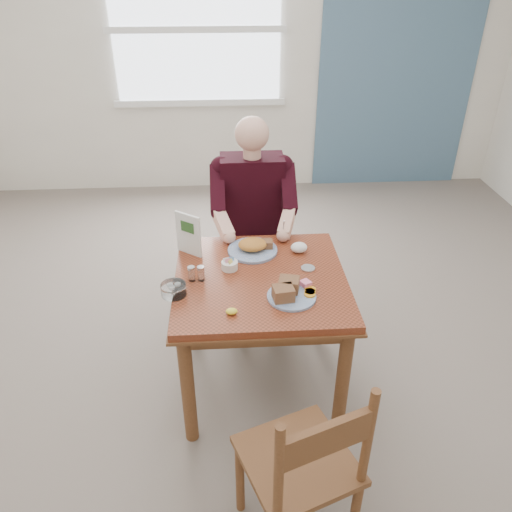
{
  "coord_description": "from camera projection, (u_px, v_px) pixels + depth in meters",
  "views": [
    {
      "loc": [
        -0.17,
        -2.19,
        2.21
      ],
      "look_at": [
        -0.02,
        0.0,
        0.88
      ],
      "focal_mm": 35.0,
      "sensor_mm": 36.0,
      "label": 1
    }
  ],
  "objects": [
    {
      "name": "shakers",
      "position": [
        196.0,
        273.0,
        2.58
      ],
      "size": [
        0.09,
        0.04,
        0.08
      ],
      "color": "white",
      "rests_on": "table"
    },
    {
      "name": "creamer",
      "position": [
        173.0,
        289.0,
        2.48
      ],
      "size": [
        0.15,
        0.15,
        0.06
      ],
      "color": "white",
      "rests_on": "table"
    },
    {
      "name": "diner",
      "position": [
        253.0,
        208.0,
        3.2
      ],
      "size": [
        0.53,
        0.56,
        1.39
      ],
      "color": "gray",
      "rests_on": "chair_far"
    },
    {
      "name": "floor",
      "position": [
        260.0,
        380.0,
        3.02
      ],
      "size": [
        6.0,
        6.0,
        0.0
      ],
      "primitive_type": "plane",
      "color": "#75655E",
      "rests_on": "ground"
    },
    {
      "name": "metal_dish",
      "position": [
        308.0,
        268.0,
        2.69
      ],
      "size": [
        0.09,
        0.09,
        0.01
      ],
      "primitive_type": "cylinder",
      "rotation": [
        0.0,
        0.0,
        -0.27
      ],
      "color": "silver",
      "rests_on": "table"
    },
    {
      "name": "caddy",
      "position": [
        230.0,
        265.0,
        2.68
      ],
      "size": [
        0.11,
        0.11,
        0.07
      ],
      "color": "white",
      "rests_on": "table"
    },
    {
      "name": "far_plate",
      "position": [
        254.0,
        247.0,
        2.84
      ],
      "size": [
        0.29,
        0.29,
        0.08
      ],
      "color": "white",
      "rests_on": "table"
    },
    {
      "name": "accent_panel",
      "position": [
        401.0,
        50.0,
        4.92
      ],
      "size": [
        1.6,
        0.02,
        2.8
      ],
      "primitive_type": "cube",
      "color": "#486A86",
      "rests_on": "ground"
    },
    {
      "name": "chair_near",
      "position": [
        303.0,
        467.0,
        1.96
      ],
      "size": [
        0.54,
        0.54,
        0.95
      ],
      "color": "brown",
      "rests_on": "ground"
    },
    {
      "name": "near_plate",
      "position": [
        290.0,
        292.0,
        2.46
      ],
      "size": [
        0.26,
        0.24,
        0.08
      ],
      "color": "white",
      "rests_on": "table"
    },
    {
      "name": "wall_back",
      "position": [
        239.0,
        51.0,
        4.85
      ],
      "size": [
        5.5,
        0.0,
        5.5
      ],
      "primitive_type": "plane",
      "rotation": [
        1.57,
        0.0,
        0.0
      ],
      "color": "white",
      "rests_on": "ground"
    },
    {
      "name": "lemon_wedge",
      "position": [
        232.0,
        311.0,
        2.35
      ],
      "size": [
        0.07,
        0.06,
        0.03
      ],
      "primitive_type": "ellipsoid",
      "rotation": [
        0.0,
        0.0,
        0.39
      ],
      "color": "yellow",
      "rests_on": "table"
    },
    {
      "name": "table",
      "position": [
        261.0,
        294.0,
        2.69
      ],
      "size": [
        0.92,
        0.92,
        0.75
      ],
      "color": "maroon",
      "rests_on": "ground"
    },
    {
      "name": "window",
      "position": [
        196.0,
        29.0,
        4.7
      ],
      "size": [
        1.72,
        0.04,
        1.42
      ],
      "color": "white",
      "rests_on": "wall_back"
    },
    {
      "name": "napkin",
      "position": [
        299.0,
        247.0,
        2.83
      ],
      "size": [
        0.11,
        0.1,
        0.06
      ],
      "primitive_type": "ellipsoid",
      "rotation": [
        0.0,
        0.0,
        0.24
      ],
      "color": "white",
      "rests_on": "table"
    },
    {
      "name": "chair_far",
      "position": [
        252.0,
        246.0,
        3.45
      ],
      "size": [
        0.42,
        0.42,
        0.95
      ],
      "color": "brown",
      "rests_on": "ground"
    },
    {
      "name": "menu",
      "position": [
        188.0,
        234.0,
        2.77
      ],
      "size": [
        0.14,
        0.11,
        0.25
      ],
      "color": "white",
      "rests_on": "table"
    }
  ]
}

